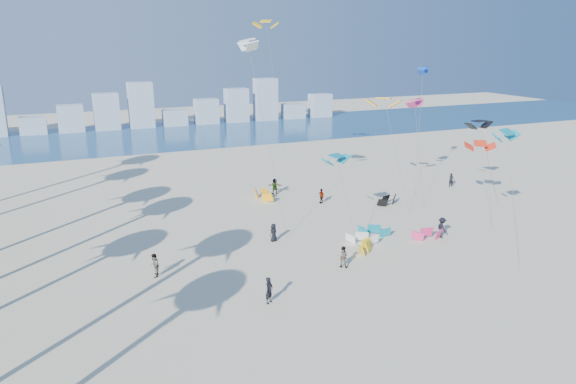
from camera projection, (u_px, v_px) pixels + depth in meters
name	position (u px, v px, depth m)	size (l,w,h in m)	color
ground	(354.00, 355.00, 28.73)	(220.00, 220.00, 0.00)	beige
ocean	(143.00, 137.00, 92.40)	(220.00, 220.00, 0.00)	navy
kitesurfer_near	(269.00, 290.00, 34.19)	(0.64, 0.42, 1.75)	black
kitesurfer_mid	(343.00, 257.00, 39.60)	(0.79, 0.62, 1.63)	gray
kitesurfers_far	(317.00, 212.00, 49.57)	(35.73, 19.03, 1.75)	black
grounded_kites	(351.00, 218.00, 49.24)	(12.96, 19.83, 1.03)	yellow
flying_kites	(381.00, 91.00, 50.94)	(26.09, 33.16, 18.59)	#0C859A
distant_skyline	(127.00, 112.00, 99.95)	(85.00, 3.00, 8.40)	#9EADBF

